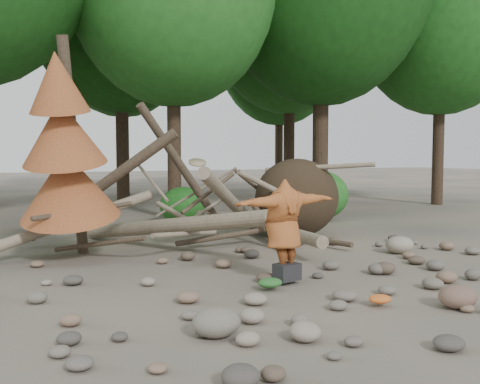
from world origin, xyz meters
name	(u,v)px	position (x,y,z in m)	size (l,w,h in m)	color
ground	(299,284)	(0.00, 0.00, 0.00)	(120.00, 120.00, 0.00)	#514C44
deadfall_pile	(278,200)	(2.02, 4.24, 0.95)	(8.55, 5.24, 3.30)	#332619
dead_conifer	(65,153)	(-3.12, 3.37, 2.11)	(2.06, 2.16, 4.35)	#4C3F30
bush_mid	(183,206)	(0.80, 7.80, 0.56)	(1.40, 1.40, 1.12)	#1E5C1A
bush_right	(317,195)	(5.00, 7.00, 0.80)	(2.00, 2.00, 1.60)	#266E22
frisbee_thrower	(283,228)	(-0.15, 0.23, 0.88)	(2.46, 1.09, 1.95)	#9B4F23
backpack	(287,276)	(-0.16, 0.10, 0.14)	(0.41, 0.27, 0.27)	black
cloth_green	(270,286)	(-0.61, -0.16, 0.07)	(0.39, 0.32, 0.14)	#265D25
cloth_orange	(380,303)	(0.33, -1.57, 0.06)	(0.33, 0.27, 0.12)	#C45A21
boulder_front_left	(217,322)	(-2.16, -1.72, 0.17)	(0.57, 0.51, 0.34)	slate
boulder_front_right	(458,297)	(1.23, -2.08, 0.16)	(0.53, 0.47, 0.32)	brown
boulder_mid_right	(400,245)	(3.34, 1.38, 0.18)	(0.61, 0.55, 0.37)	gray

